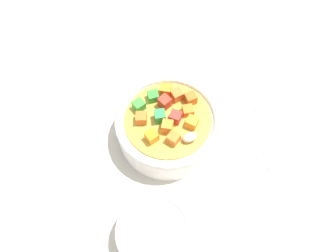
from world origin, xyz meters
TOP-DOWN VIEW (x-y plane):
  - ground_plane at (0.00, 0.00)cm, footprint 140.00×140.00cm
  - soup_bowl_main at (-0.01, -0.01)cm, footprint 15.34×15.34cm
  - spoon at (-14.64, 5.10)cm, footprint 13.15×16.07cm
  - side_bowl_small at (11.47, 10.41)cm, footprint 9.68×9.68cm

SIDE VIEW (x-z plane):
  - ground_plane at x=0.00cm, z-range -2.00..0.00cm
  - spoon at x=-14.64cm, z-range -0.06..0.93cm
  - side_bowl_small at x=11.47cm, z-range 0.07..4.46cm
  - soup_bowl_main at x=-0.01cm, z-range -0.40..6.23cm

